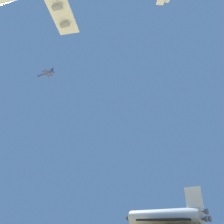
{
  "coord_description": "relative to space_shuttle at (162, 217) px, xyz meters",
  "views": [
    {
      "loc": [
        -59.99,
        89.29,
        2.05
      ],
      "look_at": [
        4.77,
        25.71,
        47.52
      ],
      "focal_mm": 36.63,
      "sensor_mm": 36.0,
      "label": 1
    }
  ],
  "objects": [
    {
      "name": "space_shuttle",
      "position": [
        0.0,
        0.0,
        0.0
      ],
      "size": [
        38.65,
        24.97,
        15.8
      ],
      "rotation": [
        0.0,
        0.0,
        0.06
      ],
      "color": "white",
      "rests_on": "ground"
    },
    {
      "name": "chase_jet_high_escort",
      "position": [
        76.75,
        23.39,
        99.66
      ],
      "size": [
        15.16,
        9.03,
        4.0
      ],
      "rotation": [
        0.0,
        0.0,
        0.36
      ],
      "color": "#38478C"
    }
  ]
}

